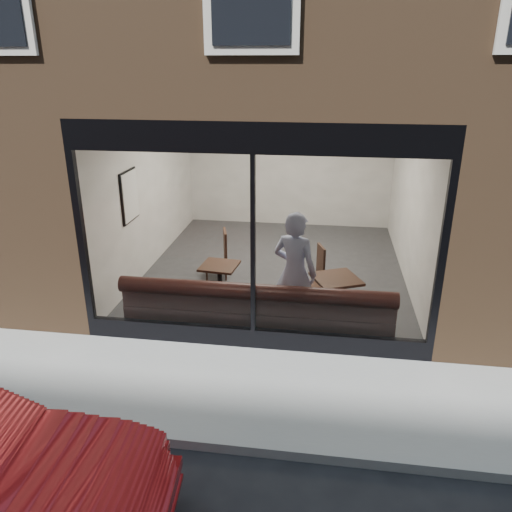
# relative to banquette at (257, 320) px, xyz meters

# --- Properties ---
(ground) EXTENTS (120.00, 120.00, 0.00)m
(ground) POSITION_rel_banquette_xyz_m (0.00, -2.45, -0.23)
(ground) COLOR black
(ground) RESTS_ON ground
(sidewalk_near) EXTENTS (40.00, 2.00, 0.01)m
(sidewalk_near) POSITION_rel_banquette_xyz_m (0.00, -1.45, -0.22)
(sidewalk_near) COLOR gray
(sidewalk_near) RESTS_ON ground
(kerb_near) EXTENTS (40.00, 0.10, 0.12)m
(kerb_near) POSITION_rel_banquette_xyz_m (0.00, -2.50, -0.17)
(kerb_near) COLOR gray
(kerb_near) RESTS_ON ground
(host_building_pier_left) EXTENTS (2.50, 12.00, 3.20)m
(host_building_pier_left) POSITION_rel_banquette_xyz_m (-3.75, 5.55, 1.38)
(host_building_pier_left) COLOR brown
(host_building_pier_left) RESTS_ON ground
(host_building_pier_right) EXTENTS (2.50, 12.00, 3.20)m
(host_building_pier_right) POSITION_rel_banquette_xyz_m (3.75, 5.55, 1.38)
(host_building_pier_right) COLOR brown
(host_building_pier_right) RESTS_ON ground
(host_building_backfill) EXTENTS (5.00, 6.00, 3.20)m
(host_building_backfill) POSITION_rel_banquette_xyz_m (0.00, 8.55, 1.38)
(host_building_backfill) COLOR brown
(host_building_backfill) RESTS_ON ground
(cafe_floor) EXTENTS (6.00, 6.00, 0.00)m
(cafe_floor) POSITION_rel_banquette_xyz_m (0.00, 2.55, -0.21)
(cafe_floor) COLOR #2D2D30
(cafe_floor) RESTS_ON ground
(cafe_ceiling) EXTENTS (6.00, 6.00, 0.00)m
(cafe_ceiling) POSITION_rel_banquette_xyz_m (0.00, 2.55, 2.97)
(cafe_ceiling) COLOR white
(cafe_ceiling) RESTS_ON host_building_upper
(cafe_wall_back) EXTENTS (5.00, 0.00, 5.00)m
(cafe_wall_back) POSITION_rel_banquette_xyz_m (0.00, 5.54, 1.37)
(cafe_wall_back) COLOR beige
(cafe_wall_back) RESTS_ON ground
(cafe_wall_left) EXTENTS (0.00, 6.00, 6.00)m
(cafe_wall_left) POSITION_rel_banquette_xyz_m (-2.49, 2.55, 1.37)
(cafe_wall_left) COLOR beige
(cafe_wall_left) RESTS_ON ground
(cafe_wall_right) EXTENTS (0.00, 6.00, 6.00)m
(cafe_wall_right) POSITION_rel_banquette_xyz_m (2.49, 2.55, 1.37)
(cafe_wall_right) COLOR beige
(cafe_wall_right) RESTS_ON ground
(storefront_kick) EXTENTS (5.00, 0.10, 0.30)m
(storefront_kick) POSITION_rel_banquette_xyz_m (0.00, -0.40, -0.08)
(storefront_kick) COLOR black
(storefront_kick) RESTS_ON ground
(storefront_header) EXTENTS (5.00, 0.10, 0.40)m
(storefront_header) POSITION_rel_banquette_xyz_m (0.00, -0.40, 2.77)
(storefront_header) COLOR black
(storefront_header) RESTS_ON host_building_upper
(storefront_mullion) EXTENTS (0.06, 0.10, 2.50)m
(storefront_mullion) POSITION_rel_banquette_xyz_m (0.00, -0.40, 1.32)
(storefront_mullion) COLOR black
(storefront_mullion) RESTS_ON storefront_kick
(storefront_glass) EXTENTS (4.80, 0.00, 4.80)m
(storefront_glass) POSITION_rel_banquette_xyz_m (0.00, -0.43, 1.33)
(storefront_glass) COLOR white
(storefront_glass) RESTS_ON storefront_kick
(banquette) EXTENTS (4.00, 0.55, 0.45)m
(banquette) POSITION_rel_banquette_xyz_m (0.00, 0.00, 0.00)
(banquette) COLOR #351813
(banquette) RESTS_ON cafe_floor
(person) EXTENTS (0.80, 0.66, 1.89)m
(person) POSITION_rel_banquette_xyz_m (0.53, 0.24, 0.72)
(person) COLOR #A9B3DB
(person) RESTS_ON cafe_floor
(cafe_table_left) EXTENTS (0.64, 0.64, 0.04)m
(cafe_table_left) POSITION_rel_banquette_xyz_m (-0.75, 0.81, 0.52)
(cafe_table_left) COLOR #321F13
(cafe_table_left) RESTS_ON cafe_floor
(cafe_table_right) EXTENTS (0.88, 0.88, 0.04)m
(cafe_table_right) POSITION_rel_banquette_xyz_m (1.16, 0.55, 0.52)
(cafe_table_right) COLOR #321F13
(cafe_table_right) RESTS_ON cafe_floor
(cafe_chair_left) EXTENTS (0.55, 0.55, 0.04)m
(cafe_chair_left) POSITION_rel_banquette_xyz_m (-1.08, 1.96, 0.01)
(cafe_chair_left) COLOR #321F13
(cafe_chair_left) RESTS_ON cafe_floor
(cafe_chair_right) EXTENTS (0.47, 0.47, 0.04)m
(cafe_chair_right) POSITION_rel_banquette_xyz_m (0.73, 1.37, 0.01)
(cafe_chair_right) COLOR #321F13
(cafe_chair_right) RESTS_ON cafe_floor
(wall_poster) EXTENTS (0.02, 0.63, 0.84)m
(wall_poster) POSITION_rel_banquette_xyz_m (-2.45, 1.46, 1.47)
(wall_poster) COLOR white
(wall_poster) RESTS_ON cafe_wall_left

